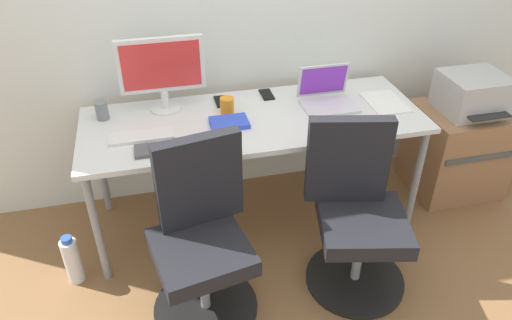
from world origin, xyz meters
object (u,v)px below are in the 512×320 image
(water_bottle_on_floor, at_px, (72,260))
(desktop_monitor, at_px, (162,69))
(open_laptop, at_px, (327,96))
(printer, at_px, (472,93))
(side_cabinet, at_px, (457,150))
(office_chair_left, at_px, (202,241))
(coffee_mug, at_px, (227,105))
(office_chair_right, at_px, (356,216))

(water_bottle_on_floor, relative_size, desktop_monitor, 0.65)
(desktop_monitor, bearing_deg, water_bottle_on_floor, -140.28)
(water_bottle_on_floor, xyz_separation_m, open_laptop, (1.54, 0.35, 0.64))
(water_bottle_on_floor, height_order, desktop_monitor, desktop_monitor)
(printer, xyz_separation_m, water_bottle_on_floor, (-2.50, -0.29, -0.58))
(side_cabinet, height_order, printer, printer)
(side_cabinet, height_order, open_laptop, open_laptop)
(office_chair_left, xyz_separation_m, coffee_mug, (0.27, 0.70, 0.36))
(side_cabinet, distance_m, printer, 0.42)
(office_chair_right, bearing_deg, coffee_mug, 127.60)
(office_chair_left, height_order, office_chair_right, same)
(desktop_monitor, distance_m, coffee_mug, 0.41)
(office_chair_right, distance_m, side_cabinet, 1.18)
(printer, xyz_separation_m, coffee_mug, (-1.55, 0.09, 0.06))
(side_cabinet, height_order, desktop_monitor, desktop_monitor)
(office_chair_left, bearing_deg, desktop_monitor, 94.95)
(printer, bearing_deg, water_bottle_on_floor, -173.27)
(side_cabinet, bearing_deg, coffee_mug, 176.67)
(side_cabinet, bearing_deg, water_bottle_on_floor, -173.25)
(coffee_mug, bearing_deg, office_chair_left, -111.07)
(office_chair_right, distance_m, printer, 1.22)
(printer, height_order, water_bottle_on_floor, printer)
(water_bottle_on_floor, height_order, open_laptop, open_laptop)
(office_chair_left, xyz_separation_m, office_chair_right, (0.81, -0.00, 0.00))
(office_chair_right, xyz_separation_m, coffee_mug, (-0.54, 0.70, 0.36))
(printer, bearing_deg, office_chair_right, -148.89)
(printer, xyz_separation_m, open_laptop, (-0.95, 0.06, 0.07))
(printer, bearing_deg, office_chair_left, -161.49)
(printer, relative_size, coffee_mug, 4.35)
(office_chair_left, relative_size, coffee_mug, 10.22)
(office_chair_left, height_order, water_bottle_on_floor, office_chair_left)
(office_chair_right, height_order, open_laptop, open_laptop)
(desktop_monitor, distance_m, open_laptop, 0.97)
(office_chair_right, relative_size, coffee_mug, 10.22)
(office_chair_left, bearing_deg, coffee_mug, 68.93)
(office_chair_left, relative_size, desktop_monitor, 1.96)
(office_chair_left, relative_size, water_bottle_on_floor, 3.03)
(desktop_monitor, bearing_deg, open_laptop, -9.45)
(open_laptop, bearing_deg, coffee_mug, 176.71)
(water_bottle_on_floor, bearing_deg, side_cabinet, 6.75)
(office_chair_right, bearing_deg, office_chair_left, 179.97)
(side_cabinet, xyz_separation_m, coffee_mug, (-1.55, 0.09, 0.48))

